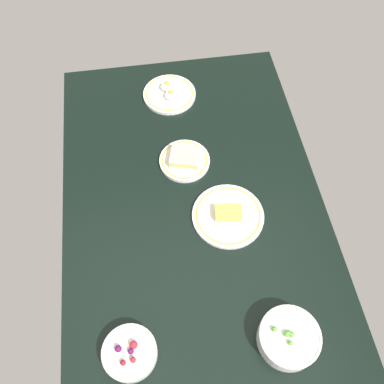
% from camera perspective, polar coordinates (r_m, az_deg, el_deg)
% --- Properties ---
extents(dining_table, '(1.27, 0.84, 0.04)m').
position_cam_1_polar(dining_table, '(1.39, 0.00, -0.85)').
color(dining_table, black).
rests_on(dining_table, ground).
extents(bowl_peas, '(0.17, 0.17, 0.07)m').
position_cam_1_polar(bowl_peas, '(1.20, 13.05, -18.82)').
color(bowl_peas, white).
rests_on(bowl_peas, dining_table).
extents(plate_sandwich, '(0.17, 0.17, 0.05)m').
position_cam_1_polar(plate_sandwich, '(1.43, -1.02, 4.46)').
color(plate_sandwich, white).
rests_on(plate_sandwich, dining_table).
extents(bowl_berries, '(0.15, 0.15, 0.06)m').
position_cam_1_polar(bowl_berries, '(1.18, -8.50, -20.89)').
color(bowl_berries, white).
rests_on(bowl_berries, dining_table).
extents(plate_cheese, '(0.23, 0.23, 0.04)m').
position_cam_1_polar(plate_cheese, '(1.33, 4.94, -3.18)').
color(plate_cheese, white).
rests_on(plate_cheese, dining_table).
extents(plate_eggs, '(0.20, 0.20, 0.05)m').
position_cam_1_polar(plate_eggs, '(1.64, -3.11, 13.30)').
color(plate_eggs, white).
rests_on(plate_eggs, dining_table).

